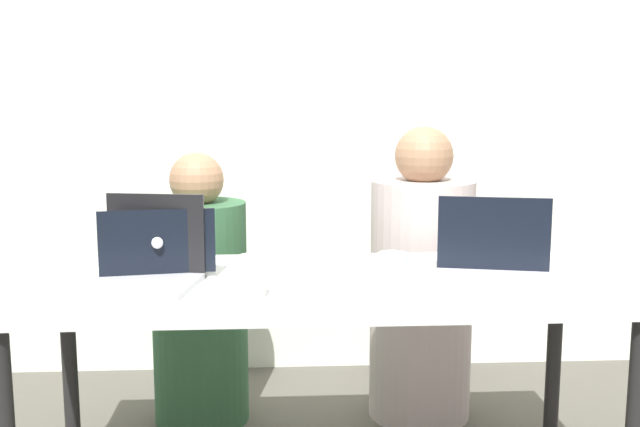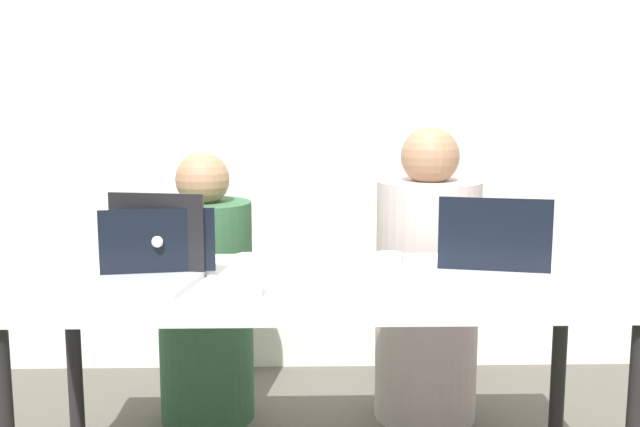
% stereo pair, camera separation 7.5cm
% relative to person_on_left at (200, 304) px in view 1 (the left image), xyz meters
% --- Properties ---
extents(back_wall, '(4.52, 0.10, 2.50)m').
position_rel_person_on_left_xyz_m(back_wall, '(0.42, 0.59, 0.79)').
color(back_wall, silver).
rests_on(back_wall, ground).
extents(desk, '(1.74, 0.69, 0.72)m').
position_rel_person_on_left_xyz_m(desk, '(0.42, -0.66, 0.19)').
color(desk, silver).
rests_on(desk, ground).
extents(person_on_left, '(0.45, 0.45, 1.04)m').
position_rel_person_on_left_xyz_m(person_on_left, '(0.00, 0.00, 0.00)').
color(person_on_left, '#2F5A38').
rests_on(person_on_left, ground).
extents(person_on_right, '(0.40, 0.40, 1.13)m').
position_rel_person_on_left_xyz_m(person_on_right, '(0.85, 0.00, 0.04)').
color(person_on_right, '#BDADAA').
rests_on(person_on_right, ground).
extents(laptop_front_left, '(0.33, 0.31, 0.25)m').
position_rel_person_on_left_xyz_m(laptop_front_left, '(-0.07, -0.70, 0.31)').
color(laptop_front_left, '#B3B3B8').
rests_on(laptop_front_left, desk).
extents(laptop_back_left, '(0.36, 0.26, 0.20)m').
position_rel_person_on_left_xyz_m(laptop_back_left, '(-0.06, -0.58, 0.30)').
color(laptop_back_left, '#B7B9B3').
rests_on(laptop_back_left, desk).
extents(laptop_front_right, '(0.37, 0.31, 0.23)m').
position_rel_person_on_left_xyz_m(laptop_front_right, '(0.91, -0.73, 0.31)').
color(laptop_front_right, silver).
rests_on(laptop_front_right, desk).
extents(water_glass_right, '(0.08, 0.08, 0.12)m').
position_rel_person_on_left_xyz_m(water_glass_right, '(0.60, -0.87, 0.31)').
color(water_glass_right, silver).
rests_on(water_glass_right, desk).
extents(water_glass_left, '(0.07, 0.07, 0.12)m').
position_rel_person_on_left_xyz_m(water_glass_left, '(0.23, -0.88, 0.31)').
color(water_glass_left, white).
rests_on(water_glass_left, desk).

